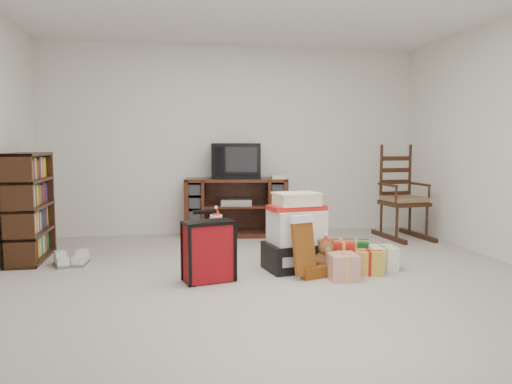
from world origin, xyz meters
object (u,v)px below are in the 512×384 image
(santa_figurine, at_px, (297,241))
(crt_television, at_px, (236,161))
(gift_pile, at_px, (296,237))
(red_suitcase, at_px, (209,251))
(sneaker_pair, at_px, (71,261))
(teddy_bear, at_px, (325,258))
(tv_stand, at_px, (236,207))
(bookshelf, at_px, (30,209))
(gift_cluster, at_px, (360,259))
(rocking_chair, at_px, (402,205))
(mrs_claus_figurine, at_px, (216,242))

(santa_figurine, relative_size, crt_television, 0.81)
(gift_pile, bearing_deg, red_suitcase, -171.63)
(sneaker_pair, bearing_deg, teddy_bear, -26.69)
(tv_stand, bearing_deg, gift_pile, -72.66)
(tv_stand, height_order, bookshelf, bookshelf)
(red_suitcase, relative_size, gift_cluster, 0.82)
(rocking_chair, distance_m, teddy_bear, 2.20)
(gift_cluster, bearing_deg, tv_stand, 113.92)
(red_suitcase, height_order, gift_cluster, red_suitcase)
(tv_stand, xyz_separation_m, crt_television, (-0.00, 0.00, 0.61))
(gift_pile, relative_size, red_suitcase, 1.15)
(sneaker_pair, relative_size, gift_cluster, 0.46)
(teddy_bear, distance_m, sneaker_pair, 2.51)
(mrs_claus_figurine, bearing_deg, gift_pile, -26.31)
(gift_pile, distance_m, crt_television, 2.01)
(gift_pile, distance_m, red_suitcase, 0.91)
(tv_stand, relative_size, rocking_chair, 1.10)
(rocking_chair, distance_m, mrs_claus_figurine, 2.70)
(rocking_chair, height_order, crt_television, rocking_chair)
(red_suitcase, bearing_deg, mrs_claus_figurine, 64.04)
(teddy_bear, xyz_separation_m, gift_cluster, (0.35, 0.02, -0.03))
(bookshelf, bearing_deg, rocking_chair, 6.30)
(rocking_chair, xyz_separation_m, sneaker_pair, (-3.93, -0.83, -0.38))
(teddy_bear, bearing_deg, red_suitcase, -175.10)
(mrs_claus_figurine, relative_size, gift_cluster, 0.75)
(mrs_claus_figurine, height_order, crt_television, crt_television)
(sneaker_pair, bearing_deg, gift_pile, -23.72)
(teddy_bear, xyz_separation_m, santa_figurine, (-0.14, 0.51, 0.07))
(mrs_claus_figurine, distance_m, crt_television, 1.74)
(crt_television, bearing_deg, sneaker_pair, -136.86)
(rocking_chair, distance_m, gift_pile, 2.23)
(red_suitcase, xyz_separation_m, gift_cluster, (1.44, 0.11, -0.16))
(rocking_chair, bearing_deg, bookshelf, -178.81)
(tv_stand, xyz_separation_m, sneaker_pair, (-1.84, -1.32, -0.33))
(gift_pile, height_order, sneaker_pair, gift_pile)
(bookshelf, bearing_deg, sneaker_pair, -37.06)
(rocking_chair, bearing_deg, red_suitcase, -152.82)
(santa_figurine, bearing_deg, bookshelf, 168.22)
(teddy_bear, distance_m, mrs_claus_figurine, 1.12)
(tv_stand, xyz_separation_m, gift_cluster, (0.91, -2.04, -0.26))
(rocking_chair, bearing_deg, sneaker_pair, -173.17)
(rocking_chair, bearing_deg, gift_cluster, -132.39)
(bookshelf, xyz_separation_m, gift_cluster, (3.21, -1.06, -0.42))
(bookshelf, xyz_separation_m, red_suitcase, (1.76, -1.17, -0.26))
(tv_stand, bearing_deg, red_suitcase, -96.65)
(santa_figurine, bearing_deg, teddy_bear, -74.61)
(gift_pile, bearing_deg, sneaker_pair, 156.10)
(red_suitcase, xyz_separation_m, sneaker_pair, (-1.30, 0.83, -0.22))
(bookshelf, height_order, rocking_chair, rocking_chair)
(mrs_claus_figurine, bearing_deg, tv_stand, 74.76)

